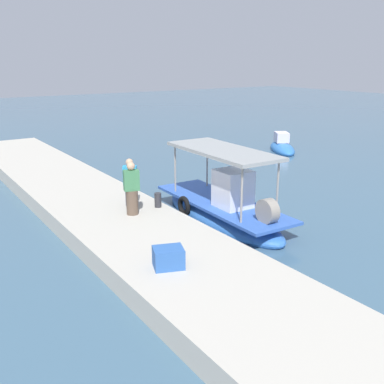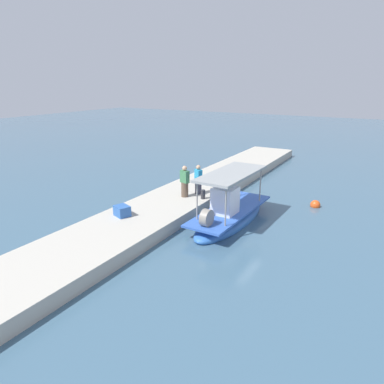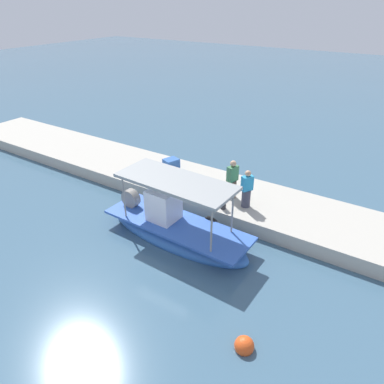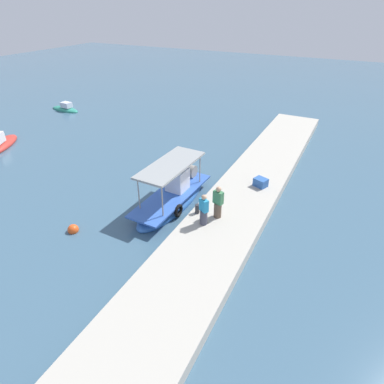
{
  "view_description": "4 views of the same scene",
  "coord_description": "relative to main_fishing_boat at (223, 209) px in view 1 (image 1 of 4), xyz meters",
  "views": [
    {
      "loc": [
        12.1,
        -9.6,
        5.62
      ],
      "look_at": [
        0.07,
        -1.51,
        1.3
      ],
      "focal_mm": 41.92,
      "sensor_mm": 36.0,
      "label": 1
    },
    {
      "loc": [
        15.4,
        6.56,
        6.87
      ],
      "look_at": [
        0.05,
        -2.4,
        1.27
      ],
      "focal_mm": 33.01,
      "sensor_mm": 36.0,
      "label": 2
    },
    {
      "loc": [
        -6.94,
        9.46,
        8.59
      ],
      "look_at": [
        0.64,
        -2.26,
        0.97
      ],
      "focal_mm": 33.68,
      "sensor_mm": 36.0,
      "label": 3
    },
    {
      "loc": [
        -13.49,
        -8.36,
        10.32
      ],
      "look_at": [
        -0.12,
        -1.54,
        1.27
      ],
      "focal_mm": 30.1,
      "sensor_mm": 36.0,
      "label": 4
    }
  ],
  "objects": [
    {
      "name": "fisherman_near_bollard",
      "position": [
        -1.75,
        -2.78,
        0.93
      ],
      "size": [
        0.51,
        0.54,
        1.69
      ],
      "color": "#404254",
      "rests_on": "dock_quay"
    },
    {
      "name": "mooring_bollard",
      "position": [
        -1.04,
        -2.08,
        0.42
      ],
      "size": [
        0.24,
        0.24,
        0.51
      ],
      "primitive_type": "cylinder",
      "color": "#2D2D33",
      "rests_on": "dock_quay"
    },
    {
      "name": "fisherman_by_crate",
      "position": [
        -0.87,
        -3.16,
        0.98
      ],
      "size": [
        0.49,
        0.56,
        1.78
      ],
      "color": "brown",
      "rests_on": "dock_quay"
    },
    {
      "name": "dock_quay",
      "position": [
        -0.1,
        -3.58,
        -0.14
      ],
      "size": [
        36.0,
        3.74,
        0.63
      ],
      "primitive_type": "cube",
      "color": "#B7B1A4",
      "rests_on": "ground_plane"
    },
    {
      "name": "ground_plane",
      "position": [
        -0.1,
        0.19,
        -0.46
      ],
      "size": [
        120.0,
        120.0,
        0.0
      ],
      "primitive_type": "plane",
      "color": "#3E6077"
    },
    {
      "name": "marker_buoy",
      "position": [
        -4.63,
        3.27,
        -0.35
      ],
      "size": [
        0.56,
        0.56,
        0.56
      ],
      "color": "#EB511D",
      "rests_on": "ground_plane"
    },
    {
      "name": "moored_boat_near",
      "position": [
        -8.06,
        10.98,
        -0.24
      ],
      "size": [
        3.79,
        3.03,
        1.38
      ],
      "color": "#2E6FC0",
      "rests_on": "ground_plane"
    },
    {
      "name": "cargo_crate",
      "position": [
        3.22,
        -4.21,
        0.42
      ],
      "size": [
        0.81,
        0.9,
        0.51
      ],
      "primitive_type": "cube",
      "rotation": [
        0.0,
        0.0,
        1.22
      ],
      "color": "#2E5DAA",
      "rests_on": "dock_quay"
    },
    {
      "name": "main_fishing_boat",
      "position": [
        0.0,
        0.0,
        0.0
      ],
      "size": [
        6.43,
        2.14,
        2.96
      ],
      "color": "#326ABE",
      "rests_on": "ground_plane"
    }
  ]
}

